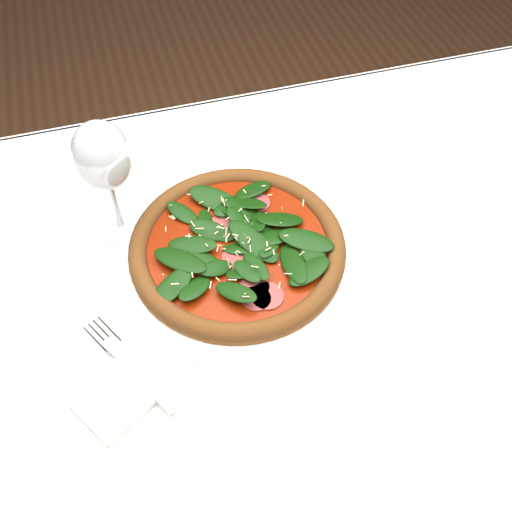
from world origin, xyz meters
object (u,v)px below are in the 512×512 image
object	(u,v)px
wine_glass	(103,159)
napkin	(141,377)
plate	(238,254)
pizza	(237,245)

from	to	relation	value
wine_glass	napkin	world-z (taller)	wine_glass
plate	wine_glass	world-z (taller)	wine_glass
pizza	napkin	world-z (taller)	pizza
plate	napkin	world-z (taller)	plate
pizza	napkin	size ratio (longest dim) A/B	2.45
pizza	wine_glass	xyz separation A→B (m)	(-0.15, 0.10, 0.11)
plate	wine_glass	size ratio (longest dim) A/B	1.84
plate	napkin	xyz separation A→B (m)	(-0.16, -0.15, -0.00)
plate	pizza	distance (m)	0.02
pizza	napkin	distance (m)	0.22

